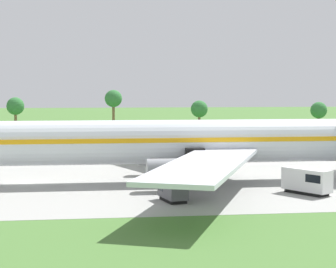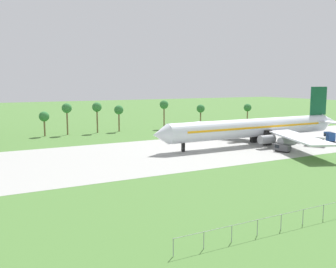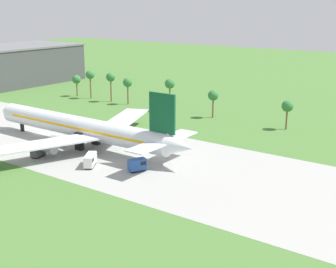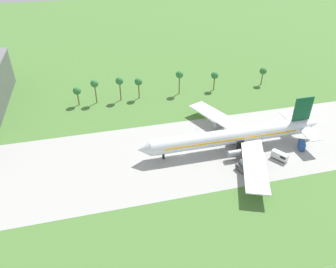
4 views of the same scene
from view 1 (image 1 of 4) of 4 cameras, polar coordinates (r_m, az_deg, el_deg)
ground_plane at (r=79.66m, az=-13.18°, el=-4.56°), size 600.00×600.00×0.00m
taxiway_strip at (r=79.66m, az=-13.18°, el=-4.55°), size 320.00×44.00×0.02m
jet_airliner at (r=78.29m, az=1.22°, el=-0.76°), size 71.22×61.31×17.63m
baggage_tug at (r=71.46m, az=12.98°, el=-4.29°), size 4.82×6.00×2.95m
catering_van at (r=65.45m, az=0.42°, el=-5.33°), size 2.96×4.50×2.13m
palm_tree_row at (r=126.79m, az=-9.97°, el=2.56°), size 96.11×3.60×11.77m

